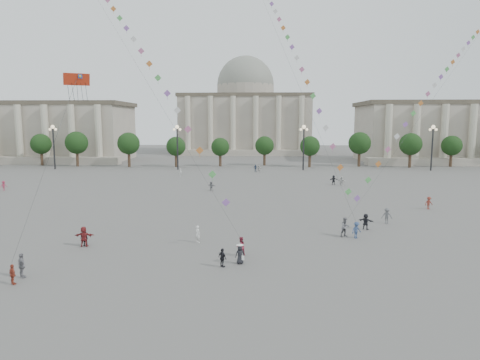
{
  "coord_description": "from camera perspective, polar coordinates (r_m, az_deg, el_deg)",
  "views": [
    {
      "loc": [
        3.31,
        -31.55,
        11.42
      ],
      "look_at": [
        1.87,
        12.0,
        5.47
      ],
      "focal_mm": 32.0,
      "sensor_mm": 36.0,
      "label": 1
    }
  ],
  "objects": [
    {
      "name": "kite_train_east",
      "position": [
        67.59,
        25.51,
        12.33
      ],
      "size": [
        32.38,
        36.68,
        58.24
      ],
      "color": "#3F3F3F",
      "rests_on": "ground"
    },
    {
      "name": "tourist_3",
      "position": [
        35.81,
        -27.09,
        -10.12
      ],
      "size": [
        1.12,
        1.07,
        1.87
      ],
      "primitive_type": "imported",
      "rotation": [
        0.0,
        0.0,
        2.41
      ],
      "color": "slate",
      "rests_on": "ground"
    },
    {
      "name": "person_crowd_9",
      "position": [
        80.11,
        12.38,
        0.02
      ],
      "size": [
        1.67,
        0.86,
        1.72
      ],
      "primitive_type": "imported",
      "rotation": [
        0.0,
        0.0,
        0.23
      ],
      "color": "black",
      "rests_on": "ground"
    },
    {
      "name": "lamp_post_far_east",
      "position": [
        109.85,
        24.29,
        4.97
      ],
      "size": [
        2.0,
        0.9,
        10.65
      ],
      "color": "#262628",
      "rests_on": "ground"
    },
    {
      "name": "ground",
      "position": [
        33.71,
        -3.94,
        -12.04
      ],
      "size": [
        360.0,
        360.0,
        0.0
      ],
      "primitive_type": "plane",
      "color": "#5D5B58",
      "rests_on": "ground"
    },
    {
      "name": "lamp_post_mid_east",
      "position": [
        102.3,
        8.49,
        5.41
      ],
      "size": [
        2.0,
        0.9,
        10.65
      ],
      "color": "#262628",
      "rests_on": "ground"
    },
    {
      "name": "kite_train_mid",
      "position": [
        71.77,
        4.5,
        21.3
      ],
      "size": [
        14.17,
        53.13,
        74.38
      ],
      "color": "#3F3F3F",
      "rests_on": "ground"
    },
    {
      "name": "tourist_2",
      "position": [
        42.2,
        -20.1,
        -7.08
      ],
      "size": [
        1.79,
        0.7,
        1.89
      ],
      "primitive_type": "imported",
      "rotation": [
        0.0,
        0.0,
        3.23
      ],
      "color": "maroon",
      "rests_on": "ground"
    },
    {
      "name": "hat_person",
      "position": [
        35.03,
        -0.0,
        -9.82
      ],
      "size": [
        0.87,
        0.7,
        1.69
      ],
      "color": "black",
      "rests_on": "ground"
    },
    {
      "name": "hall_central",
      "position": [
        160.83,
        0.72,
        8.78
      ],
      "size": [
        48.3,
        34.3,
        35.5
      ],
      "color": "gray",
      "rests_on": "ground"
    },
    {
      "name": "person_crowd_4",
      "position": [
        97.46,
        2.53,
        1.51
      ],
      "size": [
        1.51,
        1.14,
        1.58
      ],
      "primitive_type": "imported",
      "rotation": [
        0.0,
        0.0,
        3.66
      ],
      "color": "#B8B7B4",
      "rests_on": "ground"
    },
    {
      "name": "kite_flyer_2",
      "position": [
        44.26,
        13.84,
        -6.11
      ],
      "size": [
        1.12,
        0.98,
        1.94
      ],
      "primitive_type": "imported",
      "rotation": [
        0.0,
        0.0,
        0.29
      ],
      "color": "slate",
      "rests_on": "ground"
    },
    {
      "name": "person_crowd_0",
      "position": [
        98.27,
        2.07,
        1.6
      ],
      "size": [
        1.08,
        0.75,
        1.7
      ],
      "primitive_type": "imported",
      "rotation": [
        0.0,
        0.0,
        0.38
      ],
      "color": "navy",
      "rests_on": "ground"
    },
    {
      "name": "kite_train_west",
      "position": [
        63.9,
        -16.47,
        20.37
      ],
      "size": [
        33.83,
        44.61,
        72.25
      ],
      "color": "#3F3F3F",
      "rests_on": "ground"
    },
    {
      "name": "person_crowd_6",
      "position": [
        51.07,
        18.99,
        -4.53
      ],
      "size": [
        1.26,
        0.85,
        1.81
      ],
      "primitive_type": "imported",
      "rotation": [
        0.0,
        0.0,
        6.12
      ],
      "color": "#58595C",
      "rests_on": "ground"
    },
    {
      "name": "person_crowd_3",
      "position": [
        47.72,
        16.41,
        -5.33
      ],
      "size": [
        1.64,
        1.23,
        1.72
      ],
      "primitive_type": "imported",
      "rotation": [
        0.0,
        0.0,
        2.63
      ],
      "color": "black",
      "rests_on": "ground"
    },
    {
      "name": "kite_flyer_1",
      "position": [
        43.91,
        15.27,
        -6.45
      ],
      "size": [
        1.24,
        1.06,
        1.67
      ],
      "primitive_type": "imported",
      "rotation": [
        0.0,
        0.0,
        0.51
      ],
      "color": "navy",
      "rests_on": "ground"
    },
    {
      "name": "dragon_kite",
      "position": [
        41.01,
        -20.96,
        11.33
      ],
      "size": [
        2.2,
        5.49,
        16.57
      ],
      "color": "red",
      "rests_on": "ground"
    },
    {
      "name": "person_crowd_10",
      "position": [
        91.3,
        -7.91,
        1.02
      ],
      "size": [
        0.39,
        0.58,
        1.58
      ],
      "primitive_type": "imported",
      "rotation": [
        0.0,
        0.0,
        1.56
      ],
      "color": "silver",
      "rests_on": "ground"
    },
    {
      "name": "lamp_post_far_west",
      "position": [
        112.53,
        -23.63,
        5.06
      ],
      "size": [
        2.0,
        0.9,
        10.65
      ],
      "color": "#262628",
      "rests_on": "ground"
    },
    {
      "name": "tourist_0",
      "position": [
        34.76,
        -28.06,
        -11.05
      ],
      "size": [
        0.91,
        0.81,
        1.48
      ],
      "primitive_type": "imported",
      "rotation": [
        0.0,
        0.0,
        2.5
      ],
      "color": "#9F3F2B",
      "rests_on": "ground"
    },
    {
      "name": "person_crowd_2",
      "position": [
        81.34,
        -28.99,
        -0.68
      ],
      "size": [
        1.22,
        1.17,
        1.66
      ],
      "primitive_type": "imported",
      "rotation": [
        0.0,
        0.0,
        0.71
      ],
      "color": "#9C2A45",
      "rests_on": "ground"
    },
    {
      "name": "person_crowd_12",
      "position": [
        71.44,
        -3.84,
        -0.8
      ],
      "size": [
        1.51,
        1.1,
        1.57
      ],
      "primitive_type": "imported",
      "rotation": [
        0.0,
        0.0,
        2.65
      ],
      "color": "slate",
      "rests_on": "ground"
    },
    {
      "name": "person_crowd_13",
      "position": [
        41.14,
        -5.65,
        -7.18
      ],
      "size": [
        0.7,
        0.71,
        1.65
      ],
      "primitive_type": "imported",
      "rotation": [
        0.0,
        0.0,
        2.33
      ],
      "color": "white",
      "rests_on": "ground"
    },
    {
      "name": "tourist_1",
      "position": [
        34.31,
        -2.36,
        -10.32
      ],
      "size": [
        0.89,
        0.9,
        1.52
      ],
      "primitive_type": "imported",
      "rotation": [
        0.0,
        0.0,
        2.35
      ],
      "color": "black",
      "rests_on": "ground"
    },
    {
      "name": "lamp_post_mid_west",
      "position": [
        103.26,
        -8.36,
        5.44
      ],
      "size": [
        2.0,
        0.9,
        10.65
      ],
      "color": "#262628",
      "rests_on": "ground"
    },
    {
      "name": "tree_row",
      "position": [
        109.76,
        0.16,
        4.63
      ],
      "size": [
        137.12,
        5.12,
        8.0
      ],
      "color": "#36261B",
      "rests_on": "ground"
    },
    {
      "name": "tourist_4",
      "position": [
        42.33,
        -19.91,
        -7.24
      ],
      "size": [
        1.0,
        0.76,
        1.58
      ],
      "primitive_type": "imported",
      "rotation": [
        0.0,
        0.0,
        3.61
      ],
      "color": "black",
      "rests_on": "ground"
    },
    {
      "name": "person_crowd_8",
      "position": [
        61.35,
        23.86,
        -2.82
      ],
      "size": [
        1.2,
        0.86,
        1.68
      ],
      "primitive_type": "imported",
      "rotation": [
        0.0,
        0.0,
        0.23
      ],
      "color": "maroon",
      "rests_on": "ground"
    },
    {
      "name": "person_crowd_7",
      "position": [
        79.15,
        13.39,
        -0.14
      ],
      "size": [
        1.45,
        1.37,
        1.63
      ],
      "primitive_type": "imported",
      "rotation": [
        0.0,
        0.0,
        2.41
      ],
      "color": "silver",
      "rests_on": "ground"
    },
    {
      "name": "kite_flyer_0",
      "position": [
        36.95,
        0.1,
        -8.86
      ],
      "size": [
        1.03,
        1.02,
        1.68
      ],
      "primitive_type": "imported",
      "rotation": [
        0.0,
        0.0,
        3.88
      ],
      "color": "maroon",
      "rests_on": "ground"
    }
  ]
}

